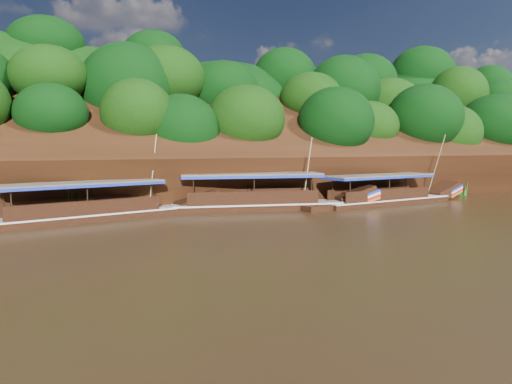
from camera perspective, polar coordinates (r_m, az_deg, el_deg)
ground at (r=29.78m, az=8.74°, el=-3.72°), size 160.00×160.00×0.00m
riverbank at (r=50.20m, az=-5.14°, el=2.22°), size 120.00×30.06×19.40m
boat_0 at (r=41.22m, az=15.42°, el=-0.55°), size 14.69×4.15×5.93m
boat_1 at (r=36.25m, az=1.89°, el=-1.06°), size 15.45×5.03×5.71m
boat_2 at (r=33.15m, az=-16.62°, el=-2.00°), size 15.30×5.76×5.87m
reeds at (r=36.47m, az=-4.97°, el=-0.55°), size 49.38×2.50×2.05m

